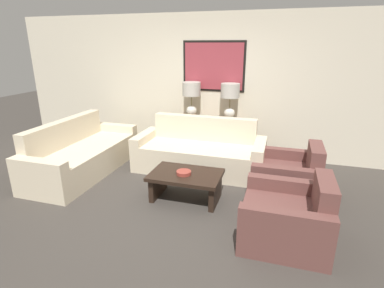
% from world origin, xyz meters
% --- Properties ---
extents(ground_plane, '(20.00, 20.00, 0.00)m').
position_xyz_m(ground_plane, '(0.00, 0.00, 0.00)').
color(ground_plane, '#3D3833').
extents(back_wall, '(8.37, 0.12, 2.65)m').
position_xyz_m(back_wall, '(0.00, 2.32, 1.33)').
color(back_wall, beige).
rests_on(back_wall, ground_plane).
extents(console_table, '(1.20, 0.38, 0.76)m').
position_xyz_m(console_table, '(0.00, 2.06, 0.38)').
color(console_table, brown).
rests_on(console_table, ground_plane).
extents(table_lamp_left, '(0.34, 0.34, 0.66)m').
position_xyz_m(table_lamp_left, '(-0.37, 2.06, 1.20)').
color(table_lamp_left, silver).
rests_on(table_lamp_left, console_table).
extents(table_lamp_right, '(0.34, 0.34, 0.66)m').
position_xyz_m(table_lamp_right, '(0.37, 2.06, 1.20)').
color(table_lamp_right, silver).
rests_on(table_lamp_right, console_table).
extents(couch_by_back_wall, '(2.19, 0.89, 0.88)m').
position_xyz_m(couch_by_back_wall, '(0.00, 1.35, 0.30)').
color(couch_by_back_wall, beige).
rests_on(couch_by_back_wall, ground_plane).
extents(couch_by_side, '(0.89, 2.19, 0.88)m').
position_xyz_m(couch_by_side, '(-1.89, 0.68, 0.30)').
color(couch_by_side, beige).
rests_on(couch_by_side, ground_plane).
extents(coffee_table, '(0.98, 0.65, 0.40)m').
position_xyz_m(coffee_table, '(0.10, 0.27, 0.28)').
color(coffee_table, black).
rests_on(coffee_table, ground_plane).
extents(decorative_bowl, '(0.20, 0.20, 0.05)m').
position_xyz_m(decorative_bowl, '(0.08, 0.23, 0.42)').
color(decorative_bowl, '#93382D').
rests_on(decorative_bowl, coffee_table).
extents(armchair_near_back_wall, '(0.92, 0.91, 0.78)m').
position_xyz_m(armchair_near_back_wall, '(1.46, 0.83, 0.27)').
color(armchair_near_back_wall, brown).
rests_on(armchair_near_back_wall, ground_plane).
extents(armchair_near_camera, '(0.92, 0.91, 0.78)m').
position_xyz_m(armchair_near_camera, '(1.46, -0.29, 0.27)').
color(armchair_near_camera, brown).
rests_on(armchair_near_camera, ground_plane).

